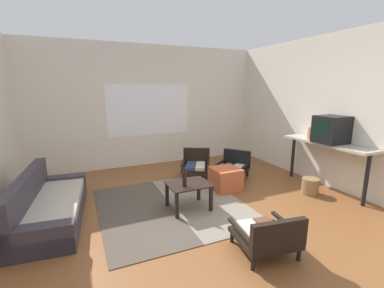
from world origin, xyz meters
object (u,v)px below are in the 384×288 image
(couch, at_px, (48,206))
(coffee_table, at_px, (189,189))
(armchair_by_window, at_px, (196,164))
(glass_bottle, at_px, (185,179))
(wicker_basket, at_px, (310,186))
(crt_television, at_px, (332,129))
(clay_vase, at_px, (315,133))
(console_shelf, at_px, (326,147))
(ottoman_orange, at_px, (225,179))
(armchair_corner, at_px, (233,166))
(armchair_striped_foreground, at_px, (268,235))

(couch, relative_size, coffee_table, 3.14)
(armchair_by_window, relative_size, glass_bottle, 2.78)
(wicker_basket, bearing_deg, glass_bottle, 173.83)
(couch, distance_m, wicker_basket, 4.06)
(wicker_basket, bearing_deg, crt_television, 1.25)
(coffee_table, xyz_separation_m, clay_vase, (2.49, 0.02, 0.65))
(glass_bottle, bearing_deg, armchair_by_window, 59.48)
(clay_vase, distance_m, glass_bottle, 2.63)
(armchair_by_window, height_order, glass_bottle, glass_bottle)
(crt_television, height_order, clay_vase, crt_television)
(console_shelf, height_order, wicker_basket, console_shelf)
(coffee_table, bearing_deg, crt_television, -7.07)
(crt_television, bearing_deg, couch, 170.04)
(armchair_by_window, relative_size, ottoman_orange, 1.63)
(clay_vase, bearing_deg, crt_television, -90.54)
(couch, xyz_separation_m, armchair_corner, (3.24, 0.47, 0.03))
(couch, xyz_separation_m, armchair_by_window, (2.60, 0.86, 0.05))
(armchair_corner, xyz_separation_m, clay_vase, (1.12, -0.90, 0.74))
(couch, relative_size, armchair_corner, 2.24)
(couch, relative_size, crt_television, 3.95)
(coffee_table, height_order, glass_bottle, glass_bottle)
(couch, distance_m, console_shelf, 4.45)
(glass_bottle, bearing_deg, ottoman_orange, 27.01)
(ottoman_orange, xyz_separation_m, crt_television, (1.60, -0.73, 0.89))
(crt_television, bearing_deg, console_shelf, 87.04)
(coffee_table, bearing_deg, armchair_by_window, 61.07)
(armchair_striped_foreground, height_order, crt_television, crt_television)
(console_shelf, relative_size, clay_vase, 5.15)
(coffee_table, relative_size, clay_vase, 1.96)
(armchair_by_window, bearing_deg, glass_bottle, -120.52)
(wicker_basket, bearing_deg, armchair_corner, 120.91)
(couch, relative_size, console_shelf, 1.20)
(ottoman_orange, height_order, crt_television, crt_television)
(armchair_striped_foreground, distance_m, console_shelf, 2.46)
(couch, relative_size, clay_vase, 6.16)
(ottoman_orange, relative_size, glass_bottle, 1.71)
(armchair_corner, relative_size, wicker_basket, 3.06)
(armchair_by_window, distance_m, clay_vase, 2.30)
(armchair_corner, bearing_deg, couch, -171.73)
(coffee_table, relative_size, armchair_corner, 0.72)
(armchair_corner, bearing_deg, console_shelf, -46.31)
(armchair_by_window, bearing_deg, wicker_basket, -49.59)
(crt_television, distance_m, glass_bottle, 2.65)
(couch, bearing_deg, armchair_by_window, 18.24)
(coffee_table, xyz_separation_m, armchair_striped_foreground, (0.35, -1.34, -0.09))
(console_shelf, bearing_deg, coffee_table, 174.33)
(coffee_table, xyz_separation_m, armchair_corner, (1.37, 0.93, -0.09))
(armchair_striped_foreground, relative_size, ottoman_orange, 1.49)
(couch, bearing_deg, glass_bottle, -16.75)
(couch, height_order, coffee_table, couch)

